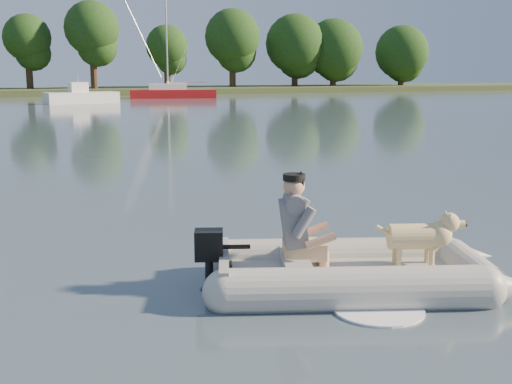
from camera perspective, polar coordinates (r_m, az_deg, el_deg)
name	(u,v)px	position (r m, az deg, el deg)	size (l,w,h in m)	color
water	(320,274)	(8.39, 5.70, -7.26)	(160.00, 160.00, 0.00)	#4F5F6B
shore_bank	(56,92)	(69.29, -17.38, 8.49)	(160.00, 12.00, 0.70)	#47512D
treeline	(112,42)	(68.91, -12.69, 12.91)	(84.66, 7.35, 9.27)	#332316
dinghy	(358,236)	(7.78, 9.07, -3.89)	(5.13, 3.92, 1.48)	#A0A09B
man	(295,220)	(7.67, 3.53, -2.49)	(0.78, 0.67, 1.16)	slate
dog	(414,241)	(8.03, 13.85, -4.24)	(1.00, 0.36, 0.67)	tan
outboard_motor	(209,263)	(7.71, -4.19, -6.29)	(0.45, 0.31, 0.85)	black
motorboat	(81,89)	(50.68, -15.29, 8.81)	(5.54, 2.13, 2.34)	white
sailboat	(172,93)	(58.36, -7.44, 8.73)	(7.83, 3.75, 10.35)	#A01213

